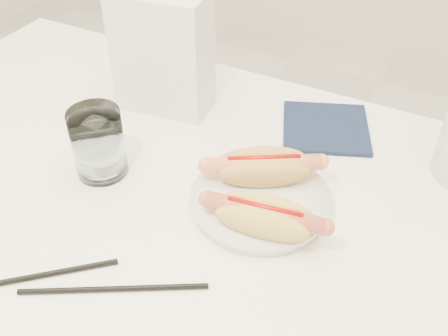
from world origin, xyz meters
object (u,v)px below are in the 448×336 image
at_px(table, 166,224).
at_px(hotdog_right, 265,217).
at_px(hotdog_left, 263,167).
at_px(napkin_box, 163,52).
at_px(water_glass, 98,143).
at_px(plate, 260,202).

height_order(table, hotdog_right, hotdog_right).
bearing_deg(hotdog_left, napkin_box, 122.78).
height_order(table, napkin_box, napkin_box).
bearing_deg(table, napkin_box, 120.45).
distance_m(water_glass, napkin_box, 0.22).
height_order(table, water_glass, water_glass).
distance_m(table, hotdog_left, 0.18).
relative_size(plate, hotdog_right, 1.19).
height_order(plate, water_glass, water_glass).
relative_size(plate, napkin_box, 0.92).
bearing_deg(water_glass, hotdog_right, -2.29).
bearing_deg(napkin_box, plate, -40.30).
bearing_deg(plate, water_glass, -170.95).
height_order(hotdog_left, napkin_box, napkin_box).
xyz_separation_m(plate, hotdog_left, (-0.01, 0.04, 0.03)).
height_order(hotdog_left, water_glass, water_glass).
bearing_deg(hotdog_left, plate, -100.63).
distance_m(hotdog_left, water_glass, 0.26).
height_order(plate, hotdog_right, hotdog_right).
bearing_deg(hotdog_left, table, -174.08).
xyz_separation_m(hotdog_right, water_glass, (-0.29, 0.01, 0.02)).
bearing_deg(table, water_glass, 175.91).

